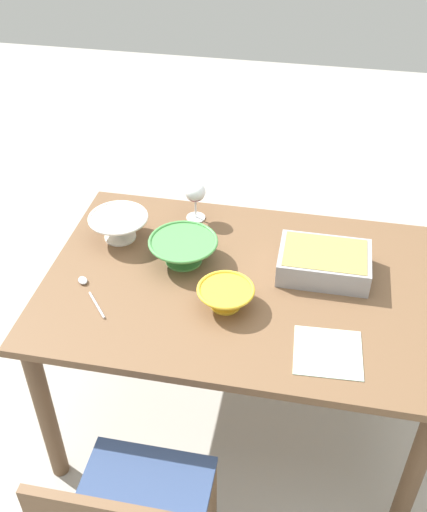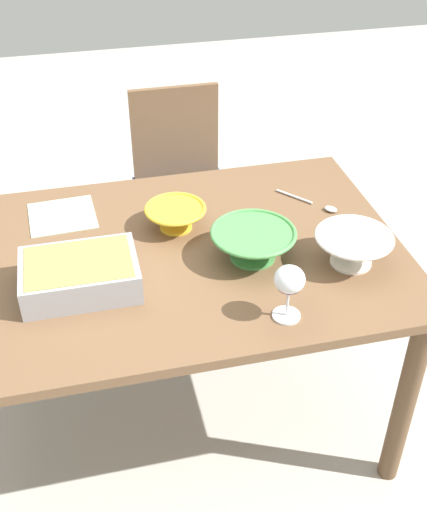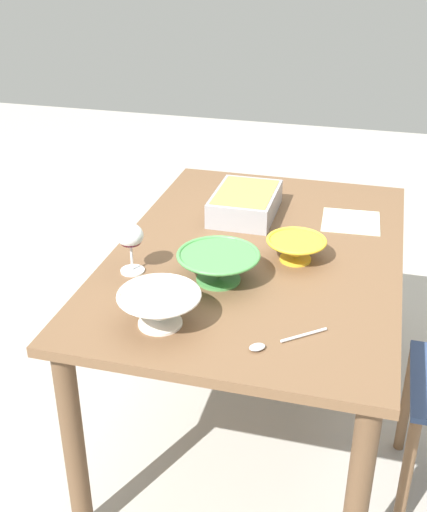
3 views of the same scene
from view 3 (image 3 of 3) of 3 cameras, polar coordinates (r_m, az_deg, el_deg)
The scene contains 9 objects.
ground_plane at distance 2.56m, azimuth 3.40°, elevation -14.10°, with size 8.00×8.00×0.00m, color #B2ADA3.
dining_table at distance 2.20m, azimuth 3.85°, elevation -1.73°, with size 1.38×0.93×0.73m.
wine_glass at distance 1.98m, azimuth -7.29°, elevation 1.54°, with size 0.08×0.08×0.16m.
casserole_dish at distance 2.39m, azimuth 2.81°, elevation 4.75°, with size 0.32×0.22×0.09m.
mixing_bowl at distance 1.74m, azimuth -4.75°, elevation -4.49°, with size 0.23×0.23×0.10m.
small_bowl at distance 2.08m, azimuth 7.25°, elevation 0.70°, with size 0.19×0.19×0.08m.
serving_bowl at distance 1.94m, azimuth 0.43°, elevation -0.82°, with size 0.25×0.25×0.09m.
serving_spoon at distance 1.69m, azimuth 5.21°, elevation -7.61°, with size 0.16×0.19×0.01m.
napkin at distance 2.40m, azimuth 11.95°, elevation 2.99°, with size 0.21×0.20×0.00m, color #B2CCB7.
Camera 3 is at (-1.88, -0.35, 1.70)m, focal length 45.63 mm.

